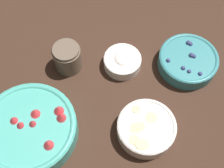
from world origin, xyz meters
TOP-DOWN VIEW (x-y plane):
  - ground_plane at (0.00, 0.00)m, footprint 4.00×4.00m
  - bowl_strawberries at (0.24, -0.04)m, footprint 0.27×0.27m
  - bowl_blueberries at (-0.28, -0.04)m, footprint 0.19×0.19m
  - bowl_bananas at (-0.05, 0.10)m, footprint 0.17×0.17m
  - bowl_cream at (-0.09, -0.13)m, footprint 0.12×0.12m
  - jar_chocolate at (0.06, -0.21)m, footprint 0.09×0.09m

SIDE VIEW (x-z plane):
  - ground_plane at x=0.00m, z-range 0.00..0.00m
  - bowl_cream at x=-0.09m, z-range 0.00..0.05m
  - bowl_blueberries at x=-0.28m, z-range 0.00..0.06m
  - bowl_bananas at x=-0.05m, z-range 0.00..0.06m
  - bowl_strawberries at x=0.24m, z-range 0.00..0.08m
  - jar_chocolate at x=0.06m, z-range 0.00..0.09m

